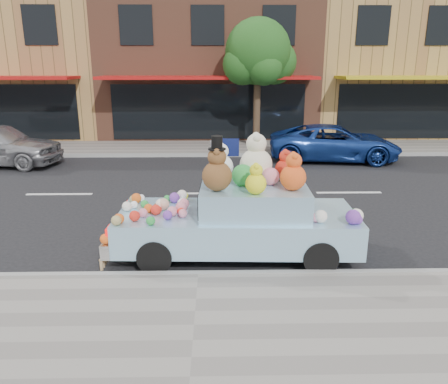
{
  "coord_description": "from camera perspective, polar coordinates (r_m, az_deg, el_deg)",
  "views": [
    {
      "loc": [
        0.3,
        -11.56,
        3.44
      ],
      "look_at": [
        0.44,
        -4.11,
        1.25
      ],
      "focal_mm": 35.0,
      "sensor_mm": 36.0,
      "label": 1
    }
  ],
  "objects": [
    {
      "name": "ground",
      "position": [
        12.06,
        -2.5,
        -0.2
      ],
      "size": [
        120.0,
        120.0,
        0.0
      ],
      "primitive_type": "plane",
      "color": "black",
      "rests_on": "ground"
    },
    {
      "name": "near_sidewalk",
      "position": [
        6.09,
        -3.92,
        -17.37
      ],
      "size": [
        60.0,
        3.0,
        0.12
      ],
      "primitive_type": "cube",
      "color": "gray",
      "rests_on": "ground"
    },
    {
      "name": "far_sidewalk",
      "position": [
        18.37,
        -2.06,
        5.77
      ],
      "size": [
        60.0,
        3.0,
        0.12
      ],
      "primitive_type": "cube",
      "color": "gray",
      "rests_on": "ground"
    },
    {
      "name": "near_kerb",
      "position": [
        7.38,
        -3.38,
        -10.86
      ],
      "size": [
        60.0,
        0.12,
        0.13
      ],
      "primitive_type": "cube",
      "color": "gray",
      "rests_on": "ground"
    },
    {
      "name": "far_kerb",
      "position": [
        16.9,
        -2.13,
        4.85
      ],
      "size": [
        60.0,
        0.12,
        0.13
      ],
      "primitive_type": "cube",
      "color": "gray",
      "rests_on": "ground"
    },
    {
      "name": "storefront_left",
      "position": [
        25.68,
        -25.75,
        15.29
      ],
      "size": [
        10.0,
        9.8,
        7.3
      ],
      "color": "#A68045",
      "rests_on": "ground"
    },
    {
      "name": "storefront_mid",
      "position": [
        23.53,
        -1.95,
        16.87
      ],
      "size": [
        10.0,
        9.8,
        7.3
      ],
      "color": "brown",
      "rests_on": "ground"
    },
    {
      "name": "storefront_right",
      "position": [
        25.45,
        22.14,
        15.69
      ],
      "size": [
        10.0,
        9.8,
        7.3
      ],
      "color": "#A68045",
      "rests_on": "ground"
    },
    {
      "name": "street_tree",
      "position": [
        18.19,
        4.52,
        17.13
      ],
      "size": [
        3.0,
        2.7,
        5.22
      ],
      "color": "#38281C",
      "rests_on": "ground"
    },
    {
      "name": "car_blue",
      "position": [
        16.63,
        14.2,
        6.25
      ],
      "size": [
        4.95,
        2.74,
        1.31
      ],
      "primitive_type": "imported",
      "rotation": [
        0.0,
        0.0,
        1.45
      ],
      "color": "navy",
      "rests_on": "ground"
    },
    {
      "name": "art_car",
      "position": [
        7.99,
        1.93,
        -2.91
      ],
      "size": [
        4.54,
        1.91,
        2.29
      ],
      "rotation": [
        0.0,
        0.0,
        -0.03
      ],
      "color": "black",
      "rests_on": "ground"
    }
  ]
}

